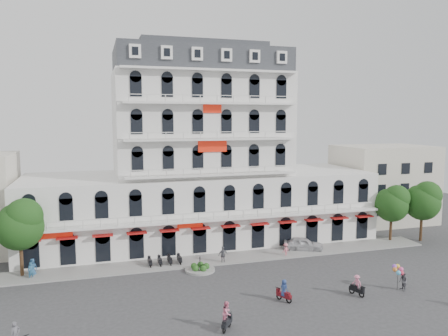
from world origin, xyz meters
TOP-DOWN VIEW (x-y plane):
  - ground at (0.00, 0.00)m, footprint 120.00×120.00m
  - sidewalk at (0.00, 9.00)m, footprint 53.00×4.00m
  - main_building at (0.00, 18.00)m, footprint 45.00×15.00m
  - flank_building_east at (30.00, 20.00)m, footprint 14.00×10.00m
  - traffic_island at (-3.00, 6.00)m, footprint 3.20×3.20m
  - parked_scooter_row at (-6.35, 8.80)m, footprint 4.40×1.80m
  - tree_west_inner at (-20.95, 9.48)m, footprint 4.76×4.76m
  - tree_east_inner at (24.05, 9.98)m, footprint 4.40×4.37m
  - tree_east_outer at (28.05, 8.98)m, footprint 4.65×4.65m
  - parked_car at (10.94, 9.50)m, footprint 5.22×3.78m
  - rider_southwest at (-4.04, -7.37)m, footprint 1.20×1.41m
  - rider_east at (2.39, -3.72)m, footprint 1.02×1.55m
  - rider_center at (9.37, -4.44)m, footprint 0.84×1.65m
  - pedestrian_left at (-20.00, 9.50)m, footprint 0.94×0.66m
  - pedestrian_mid at (0.07, 7.68)m, footprint 1.17×0.57m
  - pedestrian_right at (7.86, 7.92)m, footprint 1.19×0.99m
  - pedestrian_far at (-20.00, 8.53)m, footprint 0.76×0.67m
  - balloon_vendor at (14.12, -4.61)m, footprint 1.38×1.32m

SIDE VIEW (x-z plane):
  - ground at x=0.00m, z-range 0.00..0.00m
  - parked_scooter_row at x=-6.35m, z-range -0.55..0.55m
  - sidewalk at x=0.00m, z-range 0.00..0.16m
  - traffic_island at x=-3.00m, z-range -0.54..1.06m
  - pedestrian_right at x=7.86m, z-range 0.00..1.60m
  - parked_car at x=10.94m, z-range 0.00..1.65m
  - pedestrian_far at x=-20.00m, z-range 0.00..1.76m
  - pedestrian_left at x=-20.00m, z-range 0.00..1.84m
  - pedestrian_mid at x=0.07m, z-range 0.00..1.94m
  - rider_east at x=2.39m, z-range -0.03..2.00m
  - rider_center at x=9.37m, z-range 0.03..2.00m
  - rider_southwest at x=-4.04m, z-range 0.04..2.37m
  - balloon_vendor at x=14.12m, z-range 0.03..2.48m
  - tree_east_inner at x=24.05m, z-range 1.43..9.00m
  - tree_east_outer at x=28.05m, z-range 1.52..9.58m
  - tree_west_inner at x=-20.95m, z-range 1.56..9.81m
  - flank_building_east at x=30.00m, z-range 0.00..12.00m
  - main_building at x=0.00m, z-range -2.94..22.86m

